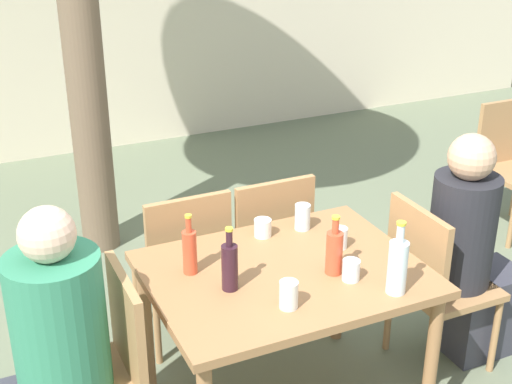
# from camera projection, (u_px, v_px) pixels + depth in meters

# --- Properties ---
(dining_table_front) EXTENTS (1.18, 0.91, 0.76)m
(dining_table_front) POSITION_uv_depth(u_px,v_px,m) (284.00, 289.00, 3.14)
(dining_table_front) COLOR #996B42
(dining_table_front) RESTS_ON ground_plane
(patio_chair_0) EXTENTS (0.44, 0.44, 0.91)m
(patio_chair_0) POSITION_uv_depth(u_px,v_px,m) (103.00, 365.00, 2.88)
(patio_chair_0) COLOR #A87A4C
(patio_chair_0) RESTS_ON ground_plane
(patio_chair_1) EXTENTS (0.44, 0.44, 0.91)m
(patio_chair_1) POSITION_uv_depth(u_px,v_px,m) (433.00, 277.00, 3.51)
(patio_chair_1) COLOR #A87A4C
(patio_chair_1) RESTS_ON ground_plane
(patio_chair_2) EXTENTS (0.44, 0.44, 0.91)m
(patio_chair_2) POSITION_uv_depth(u_px,v_px,m) (183.00, 259.00, 3.68)
(patio_chair_2) COLOR #A87A4C
(patio_chair_2) RESTS_ON ground_plane
(patio_chair_3) EXTENTS (0.44, 0.44, 0.91)m
(patio_chair_3) POSITION_uv_depth(u_px,v_px,m) (266.00, 241.00, 3.86)
(patio_chair_3) COLOR #A87A4C
(patio_chair_3) RESTS_ON ground_plane
(patio_chair_4) EXTENTS (0.44, 0.44, 0.91)m
(patio_chair_4) POSITION_uv_depth(u_px,v_px,m) (511.00, 159.00, 4.97)
(patio_chair_4) COLOR #A87A4C
(patio_chair_4) RESTS_ON ground_plane
(person_seated_0) EXTENTS (0.58, 0.37, 1.26)m
(person_seated_0) POSITION_uv_depth(u_px,v_px,m) (43.00, 371.00, 2.78)
(person_seated_0) COLOR #383842
(person_seated_0) RESTS_ON ground_plane
(person_seated_1) EXTENTS (0.56, 0.32, 1.25)m
(person_seated_1) POSITION_uv_depth(u_px,v_px,m) (471.00, 260.00, 3.59)
(person_seated_1) COLOR #383842
(person_seated_1) RESTS_ON ground_plane
(soda_bottle_0) EXTENTS (0.07, 0.07, 0.27)m
(soda_bottle_0) POSITION_uv_depth(u_px,v_px,m) (334.00, 251.00, 3.03)
(soda_bottle_0) COLOR #DB4C2D
(soda_bottle_0) RESTS_ON dining_table_front
(water_bottle_1) EXTENTS (0.08, 0.08, 0.32)m
(water_bottle_1) POSITION_uv_depth(u_px,v_px,m) (398.00, 265.00, 2.88)
(water_bottle_1) COLOR silver
(water_bottle_1) RESTS_ON dining_table_front
(soda_bottle_2) EXTENTS (0.06, 0.06, 0.28)m
(soda_bottle_2) POSITION_uv_depth(u_px,v_px,m) (190.00, 251.00, 3.04)
(soda_bottle_2) COLOR #DB4C2D
(soda_bottle_2) RESTS_ON dining_table_front
(wine_bottle_3) EXTENTS (0.07, 0.07, 0.28)m
(wine_bottle_3) POSITION_uv_depth(u_px,v_px,m) (230.00, 266.00, 2.91)
(wine_bottle_3) COLOR #331923
(wine_bottle_3) RESTS_ON dining_table_front
(drinking_glass_0) EXTENTS (0.08, 0.08, 0.09)m
(drinking_glass_0) POSITION_uv_depth(u_px,v_px,m) (351.00, 270.00, 3.01)
(drinking_glass_0) COLOR white
(drinking_glass_0) RESTS_ON dining_table_front
(drinking_glass_1) EXTENTS (0.08, 0.08, 0.13)m
(drinking_glass_1) POSITION_uv_depth(u_px,v_px,m) (303.00, 217.00, 3.43)
(drinking_glass_1) COLOR silver
(drinking_glass_1) RESTS_ON dining_table_front
(drinking_glass_2) EXTENTS (0.07, 0.07, 0.10)m
(drinking_glass_2) POSITION_uv_depth(u_px,v_px,m) (340.00, 238.00, 3.26)
(drinking_glass_2) COLOR white
(drinking_glass_2) RESTS_ON dining_table_front
(drinking_glass_3) EXTENTS (0.08, 0.08, 0.12)m
(drinking_glass_3) POSITION_uv_depth(u_px,v_px,m) (289.00, 295.00, 2.81)
(drinking_glass_3) COLOR silver
(drinking_glass_3) RESTS_ON dining_table_front
(drinking_glass_4) EXTENTS (0.08, 0.08, 0.09)m
(drinking_glass_4) POSITION_uv_depth(u_px,v_px,m) (263.00, 228.00, 3.37)
(drinking_glass_4) COLOR silver
(drinking_glass_4) RESTS_ON dining_table_front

